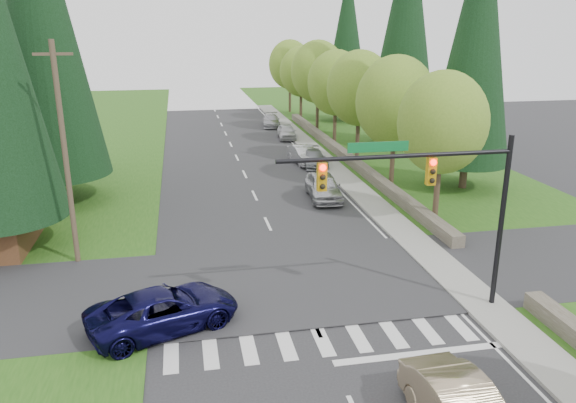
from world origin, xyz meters
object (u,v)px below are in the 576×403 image
object	(u,v)px
suv_navy	(164,310)
parked_car_e	(271,121)
parked_car_a	(324,186)
parked_car_d	(287,132)
parked_car_b	(314,158)
parked_car_c	(304,155)

from	to	relation	value
suv_navy	parked_car_e	size ratio (longest dim) A/B	1.23
parked_car_a	parked_car_d	xyz separation A→B (m)	(1.40, 19.73, -0.12)
suv_navy	parked_car_b	size ratio (longest dim) A/B	1.26
parked_car_a	suv_navy	bearing A→B (deg)	-119.66
parked_car_b	parked_car_c	distance (m)	1.18
parked_car_a	parked_car_e	size ratio (longest dim) A/B	1.08
suv_navy	parked_car_b	world-z (taller)	suv_navy
suv_navy	parked_car_a	size ratio (longest dim) A/B	1.15
parked_car_e	suv_navy	bearing A→B (deg)	-97.56
parked_car_c	suv_navy	bearing A→B (deg)	-119.93
suv_navy	parked_car_e	world-z (taller)	suv_navy
parked_car_e	parked_car_d	bearing A→B (deg)	-79.94
parked_car_a	parked_car_e	distance (m)	26.72
parked_car_b	suv_navy	bearing A→B (deg)	-112.10
parked_car_c	parked_car_d	bearing A→B (deg)	80.34
parked_car_b	parked_car_e	xyz separation A→B (m)	(-0.38, 18.21, 0.01)
suv_navy	parked_car_a	bearing A→B (deg)	-55.54
parked_car_d	parked_car_e	xyz separation A→B (m)	(-0.38, 6.97, -0.05)
suv_navy	parked_car_a	distance (m)	17.29
parked_car_b	parked_car_c	world-z (taller)	parked_car_c
parked_car_a	parked_car_b	bearing A→B (deg)	84.79
parked_car_b	parked_car_d	world-z (taller)	parked_car_d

